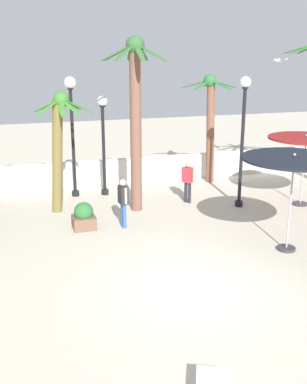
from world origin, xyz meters
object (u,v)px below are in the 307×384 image
at_px(lamp_post_0, 72,118).
at_px(lamp_post_1, 103,134).
at_px(patio_umbrella_2, 306,142).
at_px(palm_tree_2, 136,107).
at_px(guest_2, 188,178).
at_px(seagull_0, 278,60).
at_px(palm_tree_0, 59,138).
at_px(planter, 84,217).
at_px(patio_umbrella_1, 294,163).
at_px(lamp_post_3, 243,129).
at_px(palm_tree_1, 210,117).
at_px(guest_3, 123,199).

xyz_separation_m(lamp_post_0, lamp_post_1, (1.12, -0.15, -0.64)).
height_order(patio_umbrella_2, lamp_post_1, lamp_post_1).
height_order(lamp_post_0, lamp_post_1, lamp_post_0).
xyz_separation_m(palm_tree_2, guest_2, (2.00, 0.24, -2.64)).
bearing_deg(seagull_0, palm_tree_0, -168.98).
height_order(lamp_post_0, planter, lamp_post_0).
bearing_deg(lamp_post_1, palm_tree_0, -140.39).
relative_size(lamp_post_1, planter, 4.43).
bearing_deg(patio_umbrella_1, palm_tree_0, 136.72).
bearing_deg(palm_tree_2, guest_2, 6.78).
bearing_deg(lamp_post_3, seagull_0, 45.05).
height_order(palm_tree_1, palm_tree_2, palm_tree_2).
height_order(lamp_post_0, guest_3, lamp_post_0).
xyz_separation_m(lamp_post_3, seagull_0, (3.16, 3.16, 2.18)).
bearing_deg(seagull_0, guest_2, -155.06).
xyz_separation_m(palm_tree_1, lamp_post_3, (-0.27, -3.33, 0.03)).
distance_m(patio_umbrella_1, palm_tree_2, 5.62).
xyz_separation_m(patio_umbrella_2, palm_tree_1, (-1.91, 3.87, 0.46)).
bearing_deg(planter, seagull_0, 22.75).
height_order(patio_umbrella_1, palm_tree_0, palm_tree_0).
distance_m(guest_2, seagull_0, 6.63).
bearing_deg(guest_2, lamp_post_0, 151.74).
bearing_deg(palm_tree_1, guest_3, -138.72).
xyz_separation_m(lamp_post_1, lamp_post_3, (4.29, -2.84, 0.45)).
bearing_deg(seagull_0, palm_tree_2, -160.07).
bearing_deg(seagull_0, patio_umbrella_2, -104.78).
bearing_deg(patio_umbrella_2, patio_umbrella_1, -129.16).
height_order(lamp_post_3, guest_2, lamp_post_3).
xyz_separation_m(guest_2, seagull_0, (4.76, 2.21, 4.06)).
relative_size(guest_2, guest_3, 0.98).
xyz_separation_m(guest_2, planter, (-4.05, -1.48, -0.53)).
distance_m(palm_tree_2, lamp_post_0, 2.97).
relative_size(guest_2, planter, 1.80).
relative_size(lamp_post_1, seagull_0, 2.84).
distance_m(palm_tree_0, guest_2, 4.79).
xyz_separation_m(patio_umbrella_2, guest_2, (-3.78, 1.49, -1.39)).
xyz_separation_m(palm_tree_2, planter, (-2.05, -1.24, -3.17)).
xyz_separation_m(seagull_0, planter, (-8.80, -3.69, -4.59)).
bearing_deg(palm_tree_2, planter, -148.77).
relative_size(patio_umbrella_1, patio_umbrella_2, 1.06).
xyz_separation_m(palm_tree_2, guest_3, (-0.84, -1.52, -2.62)).
height_order(palm_tree_1, lamp_post_1, palm_tree_1).
bearing_deg(guest_3, seagull_0, 27.58).
height_order(palm_tree_1, guest_2, palm_tree_1).
xyz_separation_m(patio_umbrella_1, lamp_post_0, (-4.88, 6.86, 0.50)).
bearing_deg(patio_umbrella_1, patio_umbrella_2, 50.84).
distance_m(patio_umbrella_2, palm_tree_2, 6.04).
bearing_deg(guest_2, palm_tree_1, 51.84).
relative_size(palm_tree_2, seagull_0, 4.38).
bearing_deg(palm_tree_2, lamp_post_1, 107.85).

